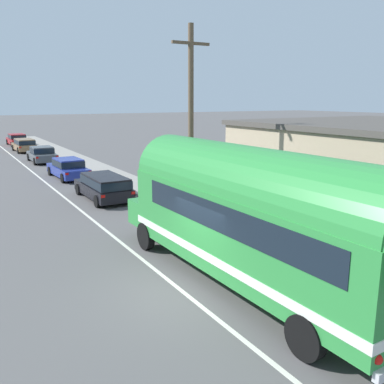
{
  "coord_description": "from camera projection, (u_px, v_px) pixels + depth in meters",
  "views": [
    {
      "loc": [
        -5.38,
        -9.75,
        5.38
      ],
      "look_at": [
        2.02,
        2.93,
        2.14
      ],
      "focal_mm": 39.35,
      "sensor_mm": 36.0,
      "label": 1
    }
  ],
  "objects": [
    {
      "name": "car_fourth",
      "position": [
        24.0,
        144.0,
        43.9
      ],
      "size": [
        1.98,
        4.48,
        1.37
      ],
      "color": "olive",
      "rests_on": "ground"
    },
    {
      "name": "car_second",
      "position": [
        68.0,
        167.0,
        29.29
      ],
      "size": [
        2.03,
        4.85,
        1.37
      ],
      "color": "navy",
      "rests_on": "ground"
    },
    {
      "name": "ground_plane",
      "position": [
        183.0,
        292.0,
        12.03
      ],
      "size": [
        300.0,
        300.0,
        0.0
      ],
      "primitive_type": "plane",
      "color": "#565454"
    },
    {
      "name": "car_third",
      "position": [
        42.0,
        154.0,
        36.68
      ],
      "size": [
        1.97,
        4.48,
        1.37
      ],
      "color": "#474C51",
      "rests_on": "ground"
    },
    {
      "name": "lane_markings",
      "position": [
        103.0,
        200.0,
        22.96
      ],
      "size": [
        3.7,
        80.0,
        0.01
      ],
      "color": "silver",
      "rests_on": "ground"
    },
    {
      "name": "utility_pole",
      "position": [
        191.0,
        122.0,
        18.42
      ],
      "size": [
        1.8,
        0.24,
        8.5
      ],
      "color": "brown",
      "rests_on": "ground"
    },
    {
      "name": "painted_bus",
      "position": [
        259.0,
        214.0,
        11.5
      ],
      "size": [
        2.77,
        12.38,
        4.12
      ],
      "color": "#2D8C3D",
      "rests_on": "ground"
    },
    {
      "name": "car_fifth",
      "position": [
        17.0,
        139.0,
        50.11
      ],
      "size": [
        2.01,
        4.85,
        1.37
      ],
      "color": "#A5191E",
      "rests_on": "ground"
    },
    {
      "name": "car_lead",
      "position": [
        104.0,
        185.0,
        22.9
      ],
      "size": [
        1.99,
        4.83,
        1.37
      ],
      "color": "black",
      "rests_on": "ground"
    },
    {
      "name": "sidewalk_slab",
      "position": [
        169.0,
        200.0,
        22.75
      ],
      "size": [
        2.23,
        90.0,
        0.15
      ],
      "primitive_type": "cube",
      "color": "gray",
      "rests_on": "ground"
    }
  ]
}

